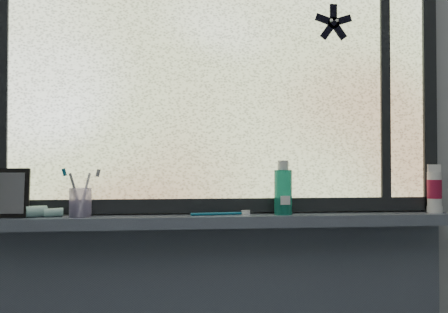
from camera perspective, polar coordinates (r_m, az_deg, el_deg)
wall_back at (r=1.82m, az=0.11°, el=0.77°), size 3.00×0.01×2.50m
windowsill at (r=1.75m, az=0.42°, el=-7.34°), size 1.62×0.14×0.04m
window_pane at (r=1.83m, az=0.20°, el=9.61°), size 1.50×0.01×1.00m
frame_bottom at (r=1.79m, az=0.22°, el=-5.59°), size 1.60×0.03×0.05m
frame_left at (r=1.89m, az=-24.13°, el=9.35°), size 0.05×0.03×1.10m
frame_right at (r=2.07m, az=22.31°, el=8.43°), size 0.05×0.03×1.10m
frame_mullion at (r=1.99m, az=17.86°, el=8.78°), size 0.03×0.03×1.00m
starfish_sticker at (r=1.95m, az=12.40°, el=14.68°), size 0.15×0.02×0.15m
vanity_mirror at (r=1.80m, az=-23.38°, el=-3.85°), size 0.13×0.07×0.16m
toothpaste_tube at (r=1.78m, az=-19.97°, el=-5.92°), size 0.21×0.12×0.04m
toothbrush_cup at (r=1.75m, az=-16.09°, el=-5.06°), size 0.08×0.08×0.10m
toothbrush_lying at (r=1.74m, az=-0.83°, el=-6.47°), size 0.23×0.05×0.02m
mouthwash_bottle at (r=1.77m, az=6.77°, el=-3.54°), size 0.07×0.07×0.16m
cream_tube at (r=1.99m, az=22.91°, el=-3.22°), size 0.06×0.06×0.13m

